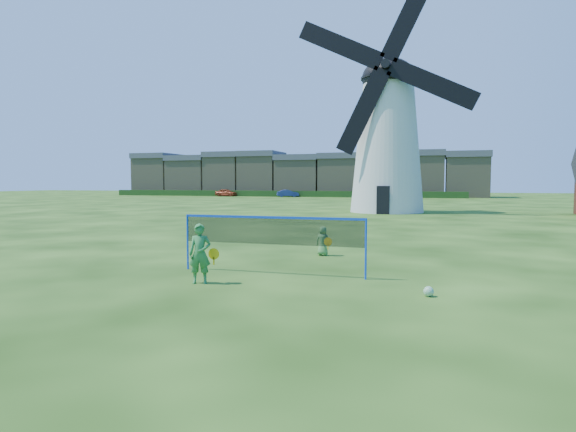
{
  "coord_description": "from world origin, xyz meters",
  "views": [
    {
      "loc": [
        4.16,
        -12.5,
        2.45
      ],
      "look_at": [
        0.2,
        0.5,
        1.5
      ],
      "focal_mm": 30.22,
      "sensor_mm": 36.0,
      "label": 1
    }
  ],
  "objects_px": {
    "car_right": "(288,193)",
    "badminton_net": "(272,232)",
    "car_left": "(226,193)",
    "play_ball": "(429,291)",
    "player_girl": "(200,254)",
    "windmill": "(388,136)",
    "player_boy": "(323,241)"
  },
  "relations": [
    {
      "from": "badminton_net",
      "to": "car_right",
      "type": "bearing_deg",
      "value": 106.62
    },
    {
      "from": "player_girl",
      "to": "car_left",
      "type": "xyz_separation_m",
      "value": [
        -29.41,
        66.9,
        -0.08
      ]
    },
    {
      "from": "player_girl",
      "to": "car_right",
      "type": "height_order",
      "value": "player_girl"
    },
    {
      "from": "badminton_net",
      "to": "car_left",
      "type": "distance_m",
      "value": 72.11
    },
    {
      "from": "play_ball",
      "to": "badminton_net",
      "type": "bearing_deg",
      "value": 160.48
    },
    {
      "from": "car_right",
      "to": "car_left",
      "type": "bearing_deg",
      "value": 66.42
    },
    {
      "from": "play_ball",
      "to": "player_girl",
      "type": "bearing_deg",
      "value": -177.82
    },
    {
      "from": "player_boy",
      "to": "car_left",
      "type": "height_order",
      "value": "car_left"
    },
    {
      "from": "car_left",
      "to": "car_right",
      "type": "relative_size",
      "value": 1.04
    },
    {
      "from": "car_right",
      "to": "badminton_net",
      "type": "bearing_deg",
      "value": 173.98
    },
    {
      "from": "windmill",
      "to": "car_right",
      "type": "relative_size",
      "value": 5.01
    },
    {
      "from": "badminton_net",
      "to": "player_boy",
      "type": "distance_m",
      "value": 3.7
    },
    {
      "from": "badminton_net",
      "to": "windmill",
      "type": "bearing_deg",
      "value": 89.35
    },
    {
      "from": "play_ball",
      "to": "car_left",
      "type": "distance_m",
      "value": 75.19
    },
    {
      "from": "windmill",
      "to": "car_left",
      "type": "xyz_separation_m",
      "value": [
        -31.0,
        37.01,
        -5.58
      ]
    },
    {
      "from": "player_boy",
      "to": "player_girl",
      "type": "bearing_deg",
      "value": 76.15
    },
    {
      "from": "car_right",
      "to": "play_ball",
      "type": "bearing_deg",
      "value": 176.8
    },
    {
      "from": "player_boy",
      "to": "car_right",
      "type": "distance_m",
      "value": 64.65
    },
    {
      "from": "windmill",
      "to": "car_right",
      "type": "height_order",
      "value": "windmill"
    },
    {
      "from": "car_left",
      "to": "car_right",
      "type": "distance_m",
      "value": 11.26
    },
    {
      "from": "player_boy",
      "to": "play_ball",
      "type": "height_order",
      "value": "player_boy"
    },
    {
      "from": "badminton_net",
      "to": "play_ball",
      "type": "bearing_deg",
      "value": -19.52
    },
    {
      "from": "player_girl",
      "to": "car_right",
      "type": "xyz_separation_m",
      "value": [
        -18.15,
        66.71,
        -0.12
      ]
    },
    {
      "from": "windmill",
      "to": "badminton_net",
      "type": "bearing_deg",
      "value": -90.65
    },
    {
      "from": "badminton_net",
      "to": "car_left",
      "type": "height_order",
      "value": "badminton_net"
    },
    {
      "from": "car_left",
      "to": "windmill",
      "type": "bearing_deg",
      "value": -136.69
    },
    {
      "from": "badminton_net",
      "to": "car_right",
      "type": "height_order",
      "value": "badminton_net"
    },
    {
      "from": "play_ball",
      "to": "car_left",
      "type": "relative_size",
      "value": 0.06
    },
    {
      "from": "car_left",
      "to": "player_girl",
      "type": "bearing_deg",
      "value": -152.91
    },
    {
      "from": "play_ball",
      "to": "car_right",
      "type": "height_order",
      "value": "car_right"
    },
    {
      "from": "windmill",
      "to": "player_boy",
      "type": "distance_m",
      "value": 25.31
    },
    {
      "from": "car_right",
      "to": "player_boy",
      "type": "bearing_deg",
      "value": 175.39
    }
  ]
}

